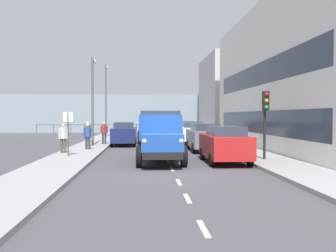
{
  "coord_description": "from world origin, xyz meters",
  "views": [
    {
      "loc": [
        1.17,
        14.53,
        2.2
      ],
      "look_at": [
        -0.64,
        -12.35,
        1.45
      ],
      "focal_mm": 39.22,
      "sensor_mm": 36.0,
      "label": 1
    }
  ],
  "objects_px": {
    "car_white_kerbside_2": "(192,132)",
    "car_grey_kerbside_1": "(204,137)",
    "car_navy_oppositeside_0": "(124,133)",
    "pedestrian_couple_a": "(104,131)",
    "traffic_light_near": "(265,110)",
    "lamp_post_far": "(106,94)",
    "truck_vintage_blue": "(160,138)",
    "street_sign": "(68,126)",
    "car_maroon_kerbside_3": "(185,130)",
    "pedestrian_by_lamp": "(63,136)",
    "car_red_kerbside_near": "(225,144)",
    "pedestrian_with_bag": "(88,134)",
    "lamp_post_promenade": "(93,93)",
    "pedestrian_in_dark_coat": "(88,130)",
    "pedestrian_strolling": "(88,132)"
  },
  "relations": [
    {
      "from": "truck_vintage_blue",
      "to": "pedestrian_couple_a",
      "type": "relative_size",
      "value": 3.56
    },
    {
      "from": "truck_vintage_blue",
      "to": "pedestrian_in_dark_coat",
      "type": "xyz_separation_m",
      "value": [
        5.08,
        -11.85,
        -0.08
      ]
    },
    {
      "from": "car_grey_kerbside_1",
      "to": "car_maroon_kerbside_3",
      "type": "xyz_separation_m",
      "value": [
        0.0,
        -10.75,
        -0.0
      ]
    },
    {
      "from": "truck_vintage_blue",
      "to": "pedestrian_by_lamp",
      "type": "distance_m",
      "value": 6.37
    },
    {
      "from": "car_navy_oppositeside_0",
      "to": "traffic_light_near",
      "type": "relative_size",
      "value": 1.37
    },
    {
      "from": "car_grey_kerbside_1",
      "to": "pedestrian_strolling",
      "type": "bearing_deg",
      "value": -18.1
    },
    {
      "from": "street_sign",
      "to": "lamp_post_promenade",
      "type": "bearing_deg",
      "value": -92.32
    },
    {
      "from": "car_navy_oppositeside_0",
      "to": "traffic_light_near",
      "type": "distance_m",
      "value": 12.85
    },
    {
      "from": "truck_vintage_blue",
      "to": "pedestrian_with_bag",
      "type": "relative_size",
      "value": 3.59
    },
    {
      "from": "pedestrian_strolling",
      "to": "traffic_light_near",
      "type": "xyz_separation_m",
      "value": [
        -9.47,
        8.09,
        1.36
      ]
    },
    {
      "from": "car_maroon_kerbside_3",
      "to": "car_navy_oppositeside_0",
      "type": "bearing_deg",
      "value": 48.19
    },
    {
      "from": "pedestrian_with_bag",
      "to": "lamp_post_promenade",
      "type": "relative_size",
      "value": 0.26
    },
    {
      "from": "car_white_kerbside_2",
      "to": "lamp_post_far",
      "type": "height_order",
      "value": "lamp_post_far"
    },
    {
      "from": "pedestrian_in_dark_coat",
      "to": "car_navy_oppositeside_0",
      "type": "bearing_deg",
      "value": 154.98
    },
    {
      "from": "truck_vintage_blue",
      "to": "pedestrian_by_lamp",
      "type": "height_order",
      "value": "truck_vintage_blue"
    },
    {
      "from": "pedestrian_couple_a",
      "to": "lamp_post_promenade",
      "type": "relative_size",
      "value": 0.26
    },
    {
      "from": "car_maroon_kerbside_3",
      "to": "pedestrian_with_bag",
      "type": "height_order",
      "value": "same"
    },
    {
      "from": "pedestrian_by_lamp",
      "to": "street_sign",
      "type": "xyz_separation_m",
      "value": [
        -0.62,
        1.77,
        0.58
      ]
    },
    {
      "from": "car_white_kerbside_2",
      "to": "car_red_kerbside_near",
      "type": "bearing_deg",
      "value": 90.0
    },
    {
      "from": "car_red_kerbside_near",
      "to": "pedestrian_with_bag",
      "type": "bearing_deg",
      "value": -39.26
    },
    {
      "from": "pedestrian_in_dark_coat",
      "to": "traffic_light_near",
      "type": "height_order",
      "value": "traffic_light_near"
    },
    {
      "from": "car_red_kerbside_near",
      "to": "traffic_light_near",
      "type": "height_order",
      "value": "traffic_light_near"
    },
    {
      "from": "traffic_light_near",
      "to": "lamp_post_far",
      "type": "distance_m",
      "value": 21.41
    },
    {
      "from": "car_white_kerbside_2",
      "to": "car_grey_kerbside_1",
      "type": "bearing_deg",
      "value": 90.0
    },
    {
      "from": "truck_vintage_blue",
      "to": "street_sign",
      "type": "xyz_separation_m",
      "value": [
        4.57,
        -1.92,
        0.5
      ]
    },
    {
      "from": "traffic_light_near",
      "to": "lamp_post_far",
      "type": "relative_size",
      "value": 0.46
    },
    {
      "from": "car_navy_oppositeside_0",
      "to": "pedestrian_couple_a",
      "type": "relative_size",
      "value": 2.77
    },
    {
      "from": "car_white_kerbside_2",
      "to": "truck_vintage_blue",
      "type": "bearing_deg",
      "value": 75.45
    },
    {
      "from": "pedestrian_by_lamp",
      "to": "pedestrian_with_bag",
      "type": "bearing_deg",
      "value": -115.65
    },
    {
      "from": "pedestrian_by_lamp",
      "to": "lamp_post_promenade",
      "type": "height_order",
      "value": "lamp_post_promenade"
    },
    {
      "from": "car_white_kerbside_2",
      "to": "lamp_post_promenade",
      "type": "xyz_separation_m",
      "value": [
        7.3,
        2.61,
        2.9
      ]
    },
    {
      "from": "pedestrian_couple_a",
      "to": "pedestrian_strolling",
      "type": "bearing_deg",
      "value": 67.23
    },
    {
      "from": "car_maroon_kerbside_3",
      "to": "lamp_post_far",
      "type": "relative_size",
      "value": 0.59
    },
    {
      "from": "car_white_kerbside_2",
      "to": "pedestrian_with_bag",
      "type": "xyz_separation_m",
      "value": [
        7.18,
        5.8,
        0.17
      ]
    },
    {
      "from": "truck_vintage_blue",
      "to": "traffic_light_near",
      "type": "relative_size",
      "value": 1.76
    },
    {
      "from": "truck_vintage_blue",
      "to": "street_sign",
      "type": "relative_size",
      "value": 2.51
    },
    {
      "from": "pedestrian_couple_a",
      "to": "car_maroon_kerbside_3",
      "type": "bearing_deg",
      "value": -136.96
    },
    {
      "from": "car_navy_oppositeside_0",
      "to": "pedestrian_by_lamp",
      "type": "distance_m",
      "value": 7.46
    },
    {
      "from": "car_navy_oppositeside_0",
      "to": "pedestrian_by_lamp",
      "type": "xyz_separation_m",
      "value": [
        2.98,
        6.83,
        0.21
      ]
    },
    {
      "from": "car_navy_oppositeside_0",
      "to": "pedestrian_by_lamp",
      "type": "height_order",
      "value": "pedestrian_by_lamp"
    },
    {
      "from": "truck_vintage_blue",
      "to": "pedestrian_with_bag",
      "type": "height_order",
      "value": "truck_vintage_blue"
    },
    {
      "from": "pedestrian_strolling",
      "to": "lamp_post_promenade",
      "type": "relative_size",
      "value": 0.27
    },
    {
      "from": "car_maroon_kerbside_3",
      "to": "lamp_post_far",
      "type": "height_order",
      "value": "lamp_post_far"
    },
    {
      "from": "car_maroon_kerbside_3",
      "to": "pedestrian_by_lamp",
      "type": "xyz_separation_m",
      "value": [
        8.2,
        12.67,
        0.21
      ]
    },
    {
      "from": "car_maroon_kerbside_3",
      "to": "lamp_post_promenade",
      "type": "xyz_separation_m",
      "value": [
        7.3,
        7.36,
        2.9
      ]
    },
    {
      "from": "car_grey_kerbside_1",
      "to": "lamp_post_promenade",
      "type": "height_order",
      "value": "lamp_post_promenade"
    },
    {
      "from": "lamp_post_promenade",
      "to": "pedestrian_by_lamp",
      "type": "bearing_deg",
      "value": 80.34
    },
    {
      "from": "pedestrian_by_lamp",
      "to": "traffic_light_near",
      "type": "xyz_separation_m",
      "value": [
        -10.14,
        3.72,
        1.37
      ]
    },
    {
      "from": "car_white_kerbside_2",
      "to": "pedestrian_with_bag",
      "type": "relative_size",
      "value": 2.51
    },
    {
      "from": "car_red_kerbside_near",
      "to": "street_sign",
      "type": "xyz_separation_m",
      "value": [
        7.58,
        -1.99,
        0.79
      ]
    }
  ]
}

